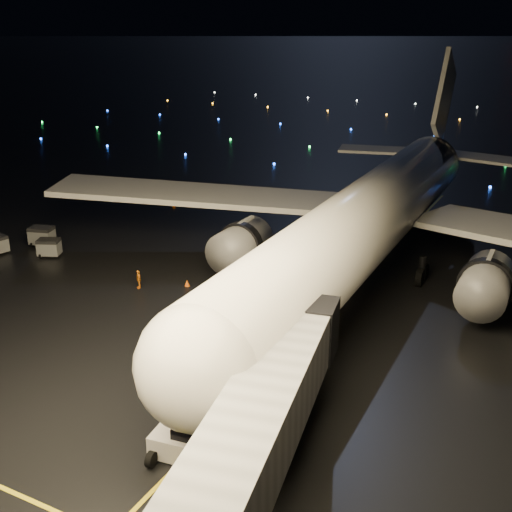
# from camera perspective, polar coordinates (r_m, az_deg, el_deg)

# --- Properties ---
(lane_centre) EXTENTS (0.25, 80.00, 0.02)m
(lane_centre) POSITION_cam_1_polar(r_m,az_deg,el_deg) (48.96, 6.18, -5.24)
(lane_centre) COLOR gold
(lane_centre) RESTS_ON ground
(airliner) EXTENTS (65.37, 62.25, 18.10)m
(airliner) POSITION_cam_1_polar(r_m,az_deg,el_deg) (56.26, 11.14, 7.60)
(airliner) COLOR white
(airliner) RESTS_ON ground
(pushback_tug) EXTENTS (4.06, 2.47, 1.83)m
(pushback_tug) POSITION_cam_1_polar(r_m,az_deg,el_deg) (33.89, -5.93, -16.08)
(pushback_tug) COLOR silver
(pushback_tug) RESTS_ON ground
(belt_loader) EXTENTS (7.14, 2.93, 3.36)m
(belt_loader) POSITION_cam_1_polar(r_m,az_deg,el_deg) (42.42, -2.64, -6.80)
(belt_loader) COLOR silver
(belt_loader) RESTS_ON ground
(crew_c) EXTENTS (0.95, 0.89, 1.58)m
(crew_c) POSITION_cam_1_polar(r_m,az_deg,el_deg) (54.08, -10.39, -2.04)
(crew_c) COLOR orange
(crew_c) RESTS_ON ground
(safety_cone_0) EXTENTS (0.61, 0.61, 0.54)m
(safety_cone_0) POSITION_cam_1_polar(r_m,az_deg,el_deg) (54.08, -6.15, -2.40)
(safety_cone_0) COLOR orange
(safety_cone_0) RESTS_ON ground
(safety_cone_1) EXTENTS (0.56, 0.56, 0.52)m
(safety_cone_1) POSITION_cam_1_polar(r_m,az_deg,el_deg) (58.12, -0.48, -0.66)
(safety_cone_1) COLOR orange
(safety_cone_1) RESTS_ON ground
(safety_cone_2) EXTENTS (0.52, 0.52, 0.50)m
(safety_cone_2) POSITION_cam_1_polar(r_m,az_deg,el_deg) (54.30, -2.97, -2.23)
(safety_cone_2) COLOR orange
(safety_cone_2) RESTS_ON ground
(safety_cone_3) EXTENTS (0.57, 0.57, 0.54)m
(safety_cone_3) POSITION_cam_1_polar(r_m,az_deg,el_deg) (77.08, -7.30, 4.43)
(safety_cone_3) COLOR orange
(safety_cone_3) RESTS_ON ground
(taxiway_lights) EXTENTS (164.00, 92.00, 0.36)m
(taxiway_lights) POSITION_cam_1_polar(r_m,az_deg,el_deg) (136.85, 15.90, 10.65)
(taxiway_lights) COLOR black
(taxiway_lights) RESTS_ON ground
(baggage_cart_0) EXTENTS (2.39, 2.09, 1.69)m
(baggage_cart_0) POSITION_cam_1_polar(r_m,az_deg,el_deg) (63.46, -17.91, 0.70)
(baggage_cart_0) COLOR gray
(baggage_cart_0) RESTS_ON ground
(baggage_cart_1) EXTENTS (2.57, 2.12, 1.89)m
(baggage_cart_1) POSITION_cam_1_polar(r_m,az_deg,el_deg) (66.76, -18.49, 1.68)
(baggage_cart_1) COLOR gray
(baggage_cart_1) RESTS_ON ground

